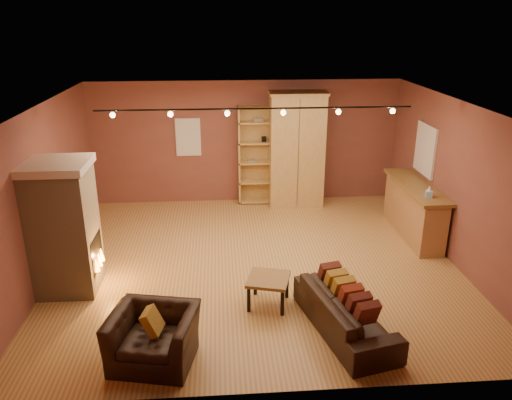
{
  "coord_description": "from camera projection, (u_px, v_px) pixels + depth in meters",
  "views": [
    {
      "loc": [
        -0.61,
        -7.91,
        4.18
      ],
      "look_at": [
        0.01,
        0.2,
        1.13
      ],
      "focal_mm": 35.0,
      "sensor_mm": 36.0,
      "label": 1
    }
  ],
  "objects": [
    {
      "name": "floor",
      "position": [
        256.0,
        263.0,
        8.9
      ],
      "size": [
        7.0,
        7.0,
        0.0
      ],
      "primitive_type": "plane",
      "color": "#A6763A",
      "rests_on": "ground"
    },
    {
      "name": "ceiling",
      "position": [
        256.0,
        106.0,
        7.91
      ],
      "size": [
        7.0,
        7.0,
        0.0
      ],
      "primitive_type": "plane",
      "rotation": [
        3.14,
        0.0,
        0.0
      ],
      "color": "brown",
      "rests_on": "back_wall"
    },
    {
      "name": "back_wall",
      "position": [
        246.0,
        142.0,
        11.44
      ],
      "size": [
        7.0,
        0.02,
        2.8
      ],
      "primitive_type": "cube",
      "color": "brown",
      "rests_on": "floor"
    },
    {
      "name": "left_wall",
      "position": [
        43.0,
        194.0,
        8.16
      ],
      "size": [
        0.02,
        6.5,
        2.8
      ],
      "primitive_type": "cube",
      "color": "brown",
      "rests_on": "floor"
    },
    {
      "name": "right_wall",
      "position": [
        457.0,
        184.0,
        8.65
      ],
      "size": [
        0.02,
        6.5,
        2.8
      ],
      "primitive_type": "cube",
      "color": "brown",
      "rests_on": "floor"
    },
    {
      "name": "fireplace",
      "position": [
        65.0,
        227.0,
        7.75
      ],
      "size": [
        1.01,
        0.98,
        2.12
      ],
      "color": "tan",
      "rests_on": "floor"
    },
    {
      "name": "back_window",
      "position": [
        188.0,
        137.0,
        11.28
      ],
      "size": [
        0.56,
        0.04,
        0.86
      ],
      "primitive_type": "cube",
      "color": "white",
      "rests_on": "back_wall"
    },
    {
      "name": "bookcase",
      "position": [
        258.0,
        154.0,
        11.44
      ],
      "size": [
        0.93,
        0.36,
        2.26
      ],
      "color": "tan",
      "rests_on": "floor"
    },
    {
      "name": "armoire",
      "position": [
        296.0,
        149.0,
        11.25
      ],
      "size": [
        1.27,
        0.72,
        2.59
      ],
      "color": "tan",
      "rests_on": "floor"
    },
    {
      "name": "bar_counter",
      "position": [
        414.0,
        210.0,
        9.85
      ],
      "size": [
        0.6,
        2.21,
        1.06
      ],
      "color": "tan",
      "rests_on": "floor"
    },
    {
      "name": "tissue_box",
      "position": [
        429.0,
        192.0,
        8.99
      ],
      "size": [
        0.15,
        0.15,
        0.22
      ],
      "rotation": [
        0.0,
        0.0,
        -0.32
      ],
      "color": "#86B3D7",
      "rests_on": "bar_counter"
    },
    {
      "name": "right_window",
      "position": [
        425.0,
        149.0,
        9.87
      ],
      "size": [
        0.05,
        0.9,
        1.0
      ],
      "primitive_type": "cube",
      "color": "white",
      "rests_on": "right_wall"
    },
    {
      "name": "loveseat",
      "position": [
        345.0,
        305.0,
        6.88
      ],
      "size": [
        1.0,
        2.03,
        0.79
      ],
      "rotation": [
        0.0,
        0.0,
        1.8
      ],
      "color": "black",
      "rests_on": "floor"
    },
    {
      "name": "armchair",
      "position": [
        153.0,
        329.0,
        6.26
      ],
      "size": [
        1.17,
        0.88,
        0.92
      ],
      "rotation": [
        0.0,
        0.0,
        -0.21
      ],
      "color": "black",
      "rests_on": "floor"
    },
    {
      "name": "coffee_table",
      "position": [
        268.0,
        282.0,
        7.51
      ],
      "size": [
        0.74,
        0.74,
        0.46
      ],
      "rotation": [
        0.0,
        0.0,
        -0.27
      ],
      "color": "olive",
      "rests_on": "floor"
    },
    {
      "name": "track_rail",
      "position": [
        255.0,
        111.0,
        8.14
      ],
      "size": [
        5.2,
        0.09,
        0.13
      ],
      "color": "black",
      "rests_on": "ceiling"
    }
  ]
}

